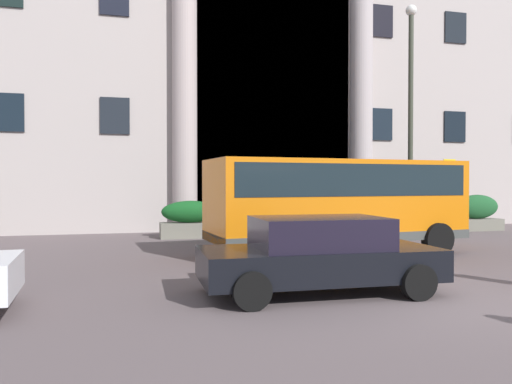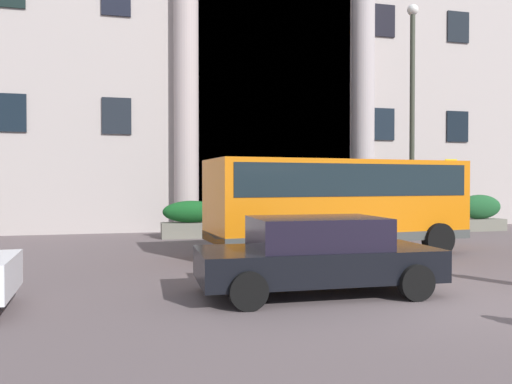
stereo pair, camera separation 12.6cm
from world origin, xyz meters
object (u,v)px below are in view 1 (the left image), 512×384
Objects in this scene: hedge_planter_west at (403,214)px; bus_stop_sign at (449,191)px; motorcycle_far_end at (268,251)px; lamppost_plaza_centre at (411,104)px; hedge_planter_far_east at (477,213)px; orange_minibus at (337,198)px; parked_estate_mid at (319,254)px; hedge_planter_entrance_left at (312,215)px; hedge_planter_far_west at (190,220)px.

bus_stop_sign is at bearing -98.63° from hedge_planter_west.
bus_stop_sign is at bearing 14.64° from motorcycle_far_end.
hedge_planter_west is 4.69m from lamppost_plaza_centre.
bus_stop_sign is at bearing -138.13° from hedge_planter_far_east.
hedge_planter_far_east reaches higher than motorcycle_far_end.
lamppost_plaza_centre is at bearing 32.25° from orange_minibus.
motorcycle_far_end is (-0.29, 2.38, -0.25)m from parked_estate_mid.
hedge_planter_west is at bearing 81.37° from bus_stop_sign.
motorcycle_far_end is at bearing -142.01° from lamppost_plaza_centre.
orange_minibus reaches higher than motorcycle_far_end.
parked_estate_mid is at bearing -139.37° from bus_stop_sign.
lamppost_plaza_centre is (4.37, 3.37, 3.30)m from orange_minibus.
bus_stop_sign is 3.66m from lamppost_plaza_centre.
hedge_planter_entrance_left is 8.40m from motorcycle_far_end.
lamppost_plaza_centre reaches higher than orange_minibus.
orange_minibus is 1.70× the size of parked_estate_mid.
hedge_planter_far_west is 0.50× the size of parked_estate_mid.
lamppost_plaza_centre reaches higher than parked_estate_mid.
hedge_planter_west is 12.35m from parked_estate_mid.
lamppost_plaza_centre is at bearing -158.77° from hedge_planter_far_east.
hedge_planter_far_east is 14.34m from parked_estate_mid.
lamppost_plaza_centre reaches higher than hedge_planter_west.
orange_minibus is 2.63× the size of bus_stop_sign.
bus_stop_sign is 8.23m from motorcycle_far_end.
orange_minibus reaches higher than hedge_planter_entrance_left.
orange_minibus is 3.97× the size of hedge_planter_entrance_left.
lamppost_plaza_centre reaches higher than hedge_planter_entrance_left.
hedge_planter_entrance_left is 0.94× the size of motorcycle_far_end.
hedge_planter_far_east is (7.20, -0.39, -0.02)m from hedge_planter_entrance_left.
bus_stop_sign reaches higher than hedge_planter_west.
hedge_planter_west is at bearing 65.22° from lamppost_plaza_centre.
hedge_planter_far_east is 0.24× the size of lamppost_plaza_centre.
hedge_planter_far_west reaches higher than motorcycle_far_end.
orange_minibus is at bearing 63.64° from parked_estate_mid.
lamppost_plaza_centre is at bearing -13.53° from hedge_planter_far_west.
hedge_planter_entrance_left reaches higher than parked_estate_mid.
orange_minibus is 3.39× the size of hedge_planter_far_west.
parked_estate_mid is (1.16, -9.69, 0.06)m from hedge_planter_far_west.
parked_estate_mid is at bearing -122.72° from orange_minibus.
parked_estate_mid is at bearing -110.20° from hedge_planter_entrance_left.
hedge_planter_far_west is at bearing 178.69° from hedge_planter_far_east.
hedge_planter_west is (-3.24, 0.34, -0.02)m from hedge_planter_far_east.
hedge_planter_west is (5.27, 5.32, -0.87)m from orange_minibus.
orange_minibus is at bearing -161.65° from bus_stop_sign.
bus_stop_sign is 3.94m from hedge_planter_west.
hedge_planter_far_east is 1.02× the size of hedge_planter_west.
bus_stop_sign reaches higher than parked_estate_mid.
hedge_planter_entrance_left is at bearing 179.26° from hedge_planter_west.
lamppost_plaza_centre is (6.95, 5.43, 4.42)m from motorcycle_far_end.
bus_stop_sign is at bearing -24.34° from hedge_planter_far_west.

